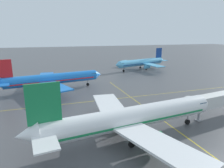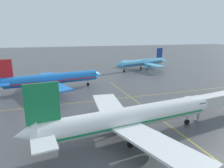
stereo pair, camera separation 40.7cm
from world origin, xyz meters
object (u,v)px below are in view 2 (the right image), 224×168
Objects in this scene: jet_bridge at (210,101)px; airliner_third_row at (142,62)px; airliner_front_gate at (131,118)px; airliner_second_row at (52,79)px.

airliner_third_row is at bearing 76.58° from jet_bridge.
airliner_front_gate is 20.85m from jet_bridge.
airliner_front_gate is 1.06× the size of airliner_second_row.
airliner_third_row is at bearing 61.66° from airliner_front_gate.
airliner_front_gate is 2.03× the size of jet_bridge.
airliner_front_gate is at bearing -118.34° from airliner_third_row.
airliner_third_row is 65.64m from jet_bridge.
airliner_second_row is 1.90× the size of jet_bridge.
airliner_second_row is (-12.46, 38.54, -0.24)m from airliner_front_gate.
jet_bridge is at bearing -47.23° from airliner_second_row.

